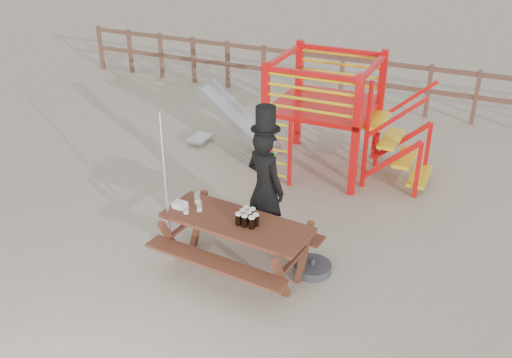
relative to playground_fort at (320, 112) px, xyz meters
name	(u,v)px	position (x,y,z in m)	size (l,w,h in m)	color
ground	(222,269)	(-0.12, -3.58, -1.07)	(60.00, 60.00, 0.00)	tan
back_fence	(363,77)	(-0.12, 3.42, -0.34)	(15.09, 0.09, 1.20)	brown
playground_fort	(320,112)	(0.00, 0.00, 0.00)	(4.71, 1.84, 2.10)	red
picnic_table	(237,239)	(0.06, -3.49, -0.58)	(2.11, 1.55, 0.77)	brown
man_with_hat	(265,185)	(0.13, -2.71, -0.13)	(0.76, 0.64, 2.11)	black
metal_pole	(166,190)	(-0.89, -3.64, 0.02)	(0.05, 0.05, 2.19)	#B2B2B7
parasol_base	(312,268)	(1.02, -3.11, -1.01)	(0.52, 0.52, 0.22)	#343439
paper_bag	(180,205)	(-0.79, -3.50, -0.26)	(0.18, 0.14, 0.08)	white
stout_pints	(248,217)	(0.22, -3.48, -0.21)	(0.29, 0.28, 0.17)	black
empty_glasses	(194,204)	(-0.59, -3.45, -0.23)	(0.22, 0.39, 0.15)	silver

